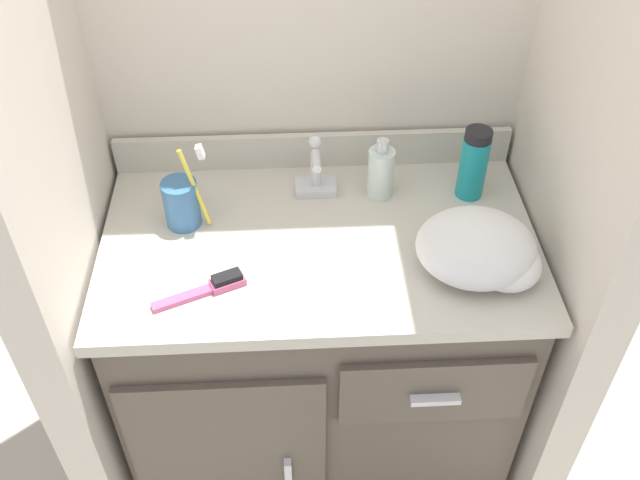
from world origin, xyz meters
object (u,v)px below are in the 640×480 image
Objects in this scene: hairbrush at (212,287)px; hand_towel at (482,250)px; toothbrush_cup at (182,203)px; soap_dispenser at (381,172)px; shaving_cream_can at (474,164)px.

hand_towel is at bearing -19.20° from hairbrush.
hand_towel is (0.59, -0.17, -0.01)m from toothbrush_cup.
hairbrush is 0.52m from hand_towel.
hairbrush is (-0.35, -0.28, -0.05)m from soap_dispenser.
hairbrush is at bearing -70.87° from toothbrush_cup.
hairbrush is at bearing -154.18° from shaving_cream_can.
hairbrush is (-0.55, -0.27, -0.07)m from shaving_cream_can.
shaving_cream_can is (0.62, 0.07, 0.03)m from toothbrush_cup.
toothbrush_cup is 0.85× the size of hand_towel.
toothbrush_cup is 0.43m from soap_dispenser.
soap_dispenser is (0.42, 0.08, 0.01)m from toothbrush_cup.
shaving_cream_can is 0.69× the size of hand_towel.
shaving_cream_can is at bearing -2.99° from soap_dispenser.
toothbrush_cup is 1.22× the size of shaving_cream_can.
shaving_cream_can is at bearing 83.30° from hand_towel.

